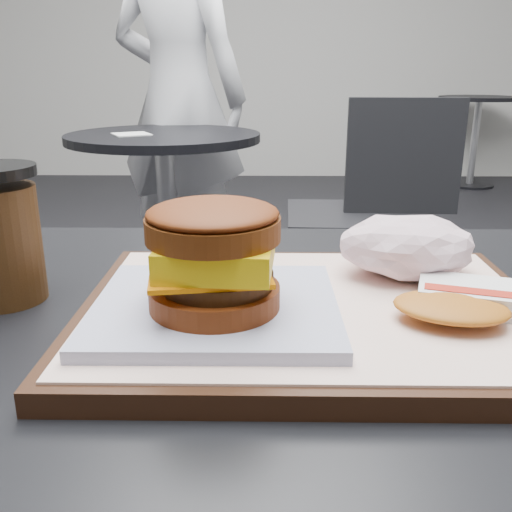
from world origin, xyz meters
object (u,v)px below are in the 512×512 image
object	(u,v)px
serving_tray	(311,313)
neighbor_table	(166,188)
hash_brown	(465,301)
patron	(179,97)
breakfast_sandwich	(215,269)
customer_table	(245,503)
crumpled_wrapper	(407,246)
neighbor_chair	(366,204)

from	to	relation	value
serving_tray	neighbor_table	bearing A→B (deg)	103.85
hash_brown	neighbor_table	bearing A→B (deg)	107.45
hash_brown	patron	distance (m)	2.20
breakfast_sandwich	hash_brown	xyz separation A→B (m)	(0.20, 0.01, -0.03)
hash_brown	customer_table	bearing A→B (deg)	173.34
serving_tray	hash_brown	bearing A→B (deg)	-10.20
crumpled_wrapper	patron	size ratio (longest dim) A/B	0.07
serving_tray	hash_brown	xyz separation A→B (m)	(0.12, -0.02, 0.02)
patron	neighbor_chair	bearing A→B (deg)	166.21
hash_brown	neighbor_table	distance (m)	1.77
serving_tray	hash_brown	distance (m)	0.12
breakfast_sandwich	crumpled_wrapper	size ratio (longest dim) A/B	1.54
customer_table	neighbor_table	size ratio (longest dim) A/B	1.07
customer_table	hash_brown	world-z (taller)	hash_brown
neighbor_chair	patron	size ratio (longest dim) A/B	0.52
customer_table	neighbor_table	bearing A→B (deg)	101.98
crumpled_wrapper	customer_table	bearing A→B (deg)	-155.48
hash_brown	neighbor_chair	distance (m)	1.62
customer_table	neighbor_table	world-z (taller)	customer_table
neighbor_table	neighbor_chair	distance (m)	0.74
crumpled_wrapper	neighbor_table	bearing A→B (deg)	107.52
crumpled_wrapper	neighbor_chair	bearing A→B (deg)	81.24
breakfast_sandwich	patron	bearing A→B (deg)	98.93
neighbor_chair	hash_brown	bearing A→B (deg)	-97.36
customer_table	breakfast_sandwich	size ratio (longest dim) A/B	4.19
hash_brown	patron	xyz separation A→B (m)	(-0.53, 2.13, 0.05)
hash_brown	crumpled_wrapper	xyz separation A→B (m)	(-0.03, 0.09, 0.02)
hash_brown	patron	bearing A→B (deg)	104.01
serving_tray	customer_table	bearing A→B (deg)	-179.11
hash_brown	neighbor_chair	xyz separation A→B (m)	(0.20, 1.58, -0.29)
breakfast_sandwich	neighbor_table	xyz separation A→B (m)	(-0.33, 1.68, -0.28)
customer_table	patron	xyz separation A→B (m)	(-0.36, 2.11, 0.27)
hash_brown	patron	size ratio (longest dim) A/B	0.08
serving_tray	breakfast_sandwich	world-z (taller)	breakfast_sandwich
neighbor_table	patron	xyz separation A→B (m)	(-0.01, 0.46, 0.30)
serving_tray	patron	xyz separation A→B (m)	(-0.41, 2.11, 0.07)
customer_table	neighbor_table	xyz separation A→B (m)	(-0.35, 1.65, -0.03)
patron	crumpled_wrapper	bearing A→B (deg)	126.66
serving_tray	neighbor_table	xyz separation A→B (m)	(-0.41, 1.65, -0.23)
customer_table	serving_tray	size ratio (longest dim) A/B	2.11
serving_tray	hash_brown	size ratio (longest dim) A/B	2.92
serving_tray	neighbor_chair	world-z (taller)	neighbor_chair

